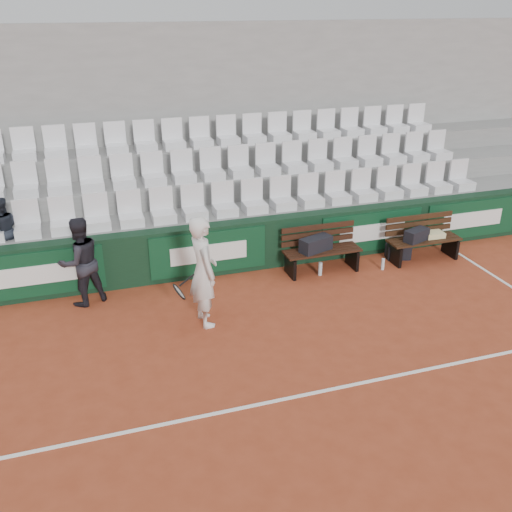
% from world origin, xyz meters
% --- Properties ---
extents(ground, '(80.00, 80.00, 0.00)m').
position_xyz_m(ground, '(0.00, 0.00, 0.00)').
color(ground, '#9A3E22').
rests_on(ground, ground).
extents(court_baseline, '(18.00, 0.06, 0.01)m').
position_xyz_m(court_baseline, '(0.00, 0.00, 0.00)').
color(court_baseline, white).
rests_on(court_baseline, ground).
extents(back_barrier, '(18.00, 0.34, 1.00)m').
position_xyz_m(back_barrier, '(0.07, 3.99, 0.50)').
color(back_barrier, black).
rests_on(back_barrier, ground).
extents(grandstand_tier_front, '(18.00, 0.95, 1.00)m').
position_xyz_m(grandstand_tier_front, '(0.00, 4.62, 0.50)').
color(grandstand_tier_front, gray).
rests_on(grandstand_tier_front, ground).
extents(grandstand_tier_mid, '(18.00, 0.95, 1.45)m').
position_xyz_m(grandstand_tier_mid, '(0.00, 5.58, 0.72)').
color(grandstand_tier_mid, gray).
rests_on(grandstand_tier_mid, ground).
extents(grandstand_tier_back, '(18.00, 0.95, 1.90)m').
position_xyz_m(grandstand_tier_back, '(0.00, 6.53, 0.95)').
color(grandstand_tier_back, gray).
rests_on(grandstand_tier_back, ground).
extents(grandstand_rear_wall, '(18.00, 0.30, 4.40)m').
position_xyz_m(grandstand_rear_wall, '(0.00, 7.15, 2.20)').
color(grandstand_rear_wall, gray).
rests_on(grandstand_rear_wall, ground).
extents(seat_row_front, '(11.90, 0.44, 0.63)m').
position_xyz_m(seat_row_front, '(0.00, 4.45, 1.31)').
color(seat_row_front, silver).
rests_on(seat_row_front, grandstand_tier_front).
extents(seat_row_mid, '(11.90, 0.44, 0.63)m').
position_xyz_m(seat_row_mid, '(0.00, 5.40, 1.77)').
color(seat_row_mid, silver).
rests_on(seat_row_mid, grandstand_tier_mid).
extents(seat_row_back, '(11.90, 0.44, 0.63)m').
position_xyz_m(seat_row_back, '(0.00, 6.35, 2.21)').
color(seat_row_back, silver).
rests_on(seat_row_back, grandstand_tier_back).
extents(bench_left, '(1.50, 0.56, 0.45)m').
position_xyz_m(bench_left, '(1.94, 3.44, 0.23)').
color(bench_left, '#32190F').
rests_on(bench_left, ground).
extents(bench_right, '(1.50, 0.56, 0.45)m').
position_xyz_m(bench_right, '(4.11, 3.32, 0.23)').
color(bench_right, '#351D0F').
rests_on(bench_right, ground).
extents(sports_bag_left, '(0.69, 0.47, 0.27)m').
position_xyz_m(sports_bag_left, '(1.80, 3.45, 0.59)').
color(sports_bag_left, black).
rests_on(sports_bag_left, bench_left).
extents(sports_bag_right, '(0.57, 0.40, 0.24)m').
position_xyz_m(sports_bag_right, '(3.90, 3.29, 0.57)').
color(sports_bag_right, black).
rests_on(sports_bag_right, bench_right).
extents(towel, '(0.40, 0.30, 0.11)m').
position_xyz_m(towel, '(4.34, 3.35, 0.50)').
color(towel, beige).
rests_on(towel, bench_right).
extents(sports_bag_ground, '(0.52, 0.39, 0.29)m').
position_xyz_m(sports_bag_ground, '(3.67, 3.53, 0.14)').
color(sports_bag_ground, black).
rests_on(sports_bag_ground, ground).
extents(water_bottle_near, '(0.07, 0.07, 0.26)m').
position_xyz_m(water_bottle_near, '(1.84, 3.28, 0.13)').
color(water_bottle_near, silver).
rests_on(water_bottle_near, ground).
extents(water_bottle_far, '(0.06, 0.06, 0.23)m').
position_xyz_m(water_bottle_far, '(3.11, 3.14, 0.12)').
color(water_bottle_far, silver).
rests_on(water_bottle_far, ground).
extents(tennis_player, '(0.75, 0.72, 1.85)m').
position_xyz_m(tennis_player, '(-0.65, 2.26, 0.92)').
color(tennis_player, silver).
rests_on(tennis_player, ground).
extents(ball_kid, '(0.94, 0.85, 1.57)m').
position_xyz_m(ball_kid, '(-2.48, 3.54, 0.79)').
color(ball_kid, black).
rests_on(ball_kid, ground).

